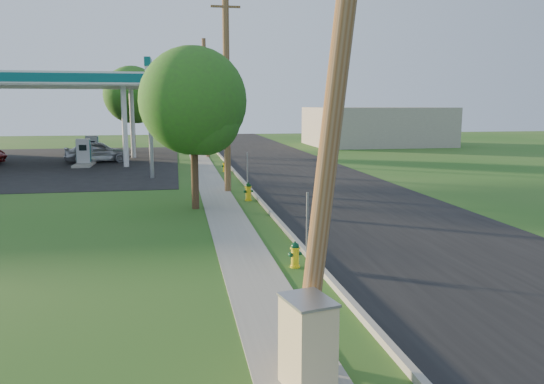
% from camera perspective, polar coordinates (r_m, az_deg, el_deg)
% --- Properties ---
extents(ground_plane, '(140.00, 140.00, 0.00)m').
position_cam_1_polar(ground_plane, '(10.34, 8.17, -14.88)').
color(ground_plane, '#1D5315').
rests_on(ground_plane, ground).
extents(road, '(8.00, 120.00, 0.02)m').
position_cam_1_polar(road, '(20.81, 11.30, -2.54)').
color(road, black).
rests_on(road, ground).
extents(curb, '(0.15, 120.00, 0.15)m').
position_cam_1_polar(curb, '(19.70, 0.40, -2.84)').
color(curb, gray).
rests_on(curb, ground).
extents(sidewalk, '(1.50, 120.00, 0.03)m').
position_cam_1_polar(sidewalk, '(19.48, -4.68, -3.19)').
color(sidewalk, gray).
rests_on(sidewalk, ground).
extents(utility_pole_near, '(1.40, 0.32, 9.48)m').
position_cam_1_polar(utility_pole_near, '(8.32, 7.14, 13.25)').
color(utility_pole_near, brown).
rests_on(utility_pole_near, ground).
extents(utility_pole_mid, '(1.40, 0.32, 9.80)m').
position_cam_1_polar(utility_pole_mid, '(26.06, -4.91, 10.89)').
color(utility_pole_mid, brown).
rests_on(utility_pole_mid, ground).
extents(utility_pole_far, '(1.40, 0.32, 9.50)m').
position_cam_1_polar(utility_pole_far, '(44.00, -7.14, 10.00)').
color(utility_pole_far, brown).
rests_on(utility_pole_far, ground).
extents(sign_post_near, '(0.05, 0.04, 2.00)m').
position_cam_1_polar(sign_post_near, '(13.92, 3.80, -4.09)').
color(sign_post_near, gray).
rests_on(sign_post_near, ground).
extents(sign_post_mid, '(0.05, 0.04, 2.00)m').
position_cam_1_polar(sign_post_mid, '(25.35, -2.66, 2.00)').
color(sign_post_mid, gray).
rests_on(sign_post_mid, ground).
extents(sign_post_far, '(0.05, 0.04, 2.00)m').
position_cam_1_polar(sign_post_far, '(37.42, -5.14, 4.34)').
color(sign_post_far, gray).
rests_on(sign_post_far, ground).
extents(gas_canopy, '(18.18, 9.18, 6.40)m').
position_cam_1_polar(gas_canopy, '(42.40, -25.65, 10.68)').
color(gas_canopy, silver).
rests_on(gas_canopy, ground).
extents(fuel_pump_ne, '(1.20, 3.20, 1.90)m').
position_cam_1_polar(fuel_pump_ne, '(39.61, -19.59, 3.71)').
color(fuel_pump_ne, gray).
rests_on(fuel_pump_ne, ground).
extents(fuel_pump_se, '(1.20, 3.20, 1.90)m').
position_cam_1_polar(fuel_pump_se, '(43.55, -18.75, 4.21)').
color(fuel_pump_se, gray).
rests_on(fuel_pump_se, ground).
extents(price_pylon, '(0.34, 2.04, 6.85)m').
position_cam_1_polar(price_pylon, '(31.49, -13.11, 11.28)').
color(price_pylon, gray).
rests_on(price_pylon, ground).
extents(distant_building, '(14.00, 10.00, 4.00)m').
position_cam_1_polar(distant_building, '(57.94, 11.18, 6.94)').
color(distant_building, gray).
rests_on(distant_building, ground).
extents(tree_verge, '(4.33, 4.33, 6.56)m').
position_cam_1_polar(tree_verge, '(21.67, -8.20, 9.23)').
color(tree_verge, '#382316').
rests_on(tree_verge, ground).
extents(tree_lot, '(5.08, 5.08, 7.70)m').
position_cam_1_polar(tree_lot, '(49.56, -14.70, 9.87)').
color(tree_lot, '#382316').
rests_on(tree_lot, ground).
extents(hydrant_near, '(0.37, 0.33, 0.71)m').
position_cam_1_polar(hydrant_near, '(14.01, 2.51, -6.75)').
color(hydrant_near, yellow).
rests_on(hydrant_near, ground).
extents(hydrant_mid, '(0.43, 0.39, 0.83)m').
position_cam_1_polar(hydrant_mid, '(23.70, -2.56, 0.05)').
color(hydrant_mid, yellow).
rests_on(hydrant_mid, ground).
extents(hydrant_far, '(0.37, 0.33, 0.74)m').
position_cam_1_polar(hydrant_far, '(34.14, -5.10, 2.78)').
color(hydrant_far, '#F3C300').
rests_on(hydrant_far, ground).
extents(utility_cabinet, '(0.81, 0.96, 1.44)m').
position_cam_1_polar(utility_cabinet, '(8.18, 3.84, -16.06)').
color(utility_cabinet, tan).
rests_on(utility_cabinet, ground).
extents(car_silver, '(4.99, 2.63, 1.62)m').
position_cam_1_polar(car_silver, '(41.68, -18.24, 4.15)').
color(car_silver, '#ADB0B5').
rests_on(car_silver, ground).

